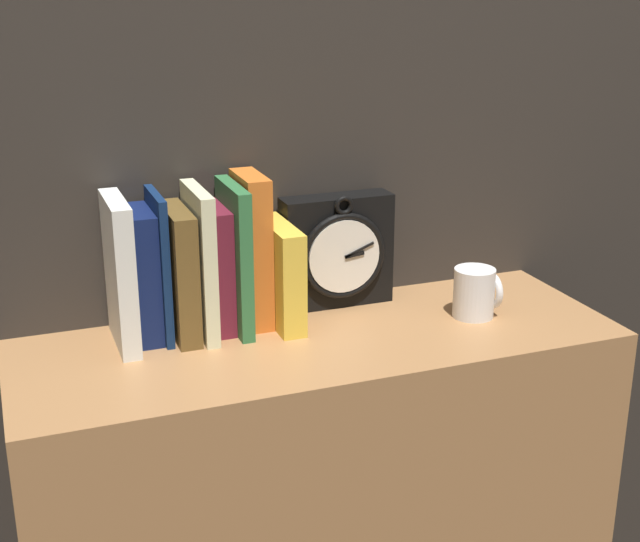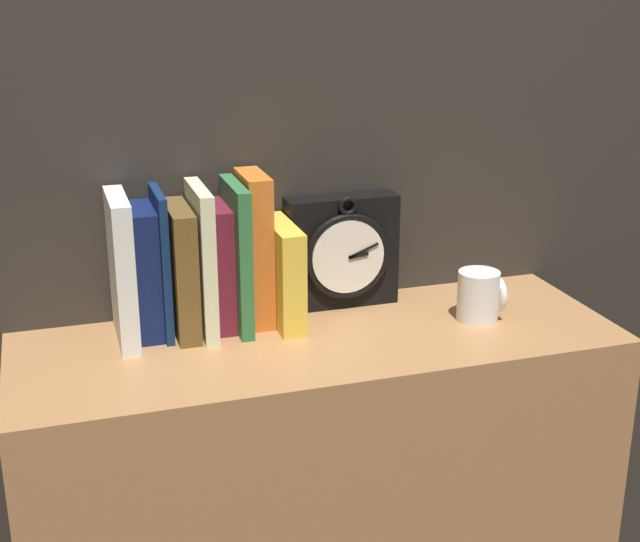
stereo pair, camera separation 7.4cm
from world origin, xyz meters
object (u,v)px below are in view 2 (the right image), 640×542
at_px(book_slot6_green, 237,256).
at_px(clock, 342,252).
at_px(book_slot2_navy, 161,263).
at_px(mug, 480,295).
at_px(book_slot3_brown, 181,271).
at_px(book_slot8_yellow, 282,274).
at_px(book_slot0_white, 122,269).
at_px(book_slot5_maroon, 219,266).
at_px(book_slot4_cream, 202,260).
at_px(book_slot1_navy, 144,272).
at_px(book_slot7_orange, 255,249).

bearing_deg(book_slot6_green, clock, 11.59).
distance_m(book_slot2_navy, mug, 0.54).
bearing_deg(clock, book_slot3_brown, -172.42).
bearing_deg(book_slot8_yellow, book_slot0_white, 179.12).
xyz_separation_m(book_slot0_white, book_slot8_yellow, (0.26, -0.00, -0.03)).
relative_size(clock, book_slot0_white, 0.86).
xyz_separation_m(book_slot5_maroon, mug, (0.43, -0.11, -0.06)).
height_order(book_slot3_brown, book_slot8_yellow, book_slot3_brown).
relative_size(book_slot0_white, book_slot4_cream, 0.98).
bearing_deg(book_slot0_white, book_slot2_navy, 10.55).
relative_size(book_slot2_navy, book_slot4_cream, 0.98).
bearing_deg(book_slot1_navy, book_slot4_cream, -9.97).
bearing_deg(book_slot1_navy, clock, 4.19).
height_order(clock, book_slot6_green, book_slot6_green).
bearing_deg(book_slot1_navy, mug, -11.51).
bearing_deg(book_slot5_maroon, book_slot6_green, -27.20).
bearing_deg(book_slot2_navy, book_slot3_brown, -15.18).
relative_size(book_slot0_white, book_slot6_green, 0.97).
height_order(book_slot3_brown, mug, book_slot3_brown).
distance_m(clock, book_slot2_navy, 0.32).
distance_m(book_slot1_navy, mug, 0.56).
bearing_deg(book_slot5_maroon, book_slot7_orange, 2.10).
xyz_separation_m(book_slot3_brown, book_slot6_green, (0.09, -0.00, 0.02)).
xyz_separation_m(book_slot3_brown, book_slot7_orange, (0.13, 0.01, 0.02)).
xyz_separation_m(book_slot4_cream, book_slot5_maroon, (0.03, 0.01, -0.02)).
xyz_separation_m(clock, book_slot0_white, (-0.38, -0.04, 0.02)).
relative_size(book_slot0_white, book_slot3_brown, 1.12).
xyz_separation_m(book_slot4_cream, book_slot6_green, (0.06, 0.00, 0.00)).
xyz_separation_m(book_slot7_orange, book_slot8_yellow, (0.04, -0.02, -0.04)).
relative_size(book_slot0_white, book_slot2_navy, 1.00).
relative_size(book_slot0_white, mug, 2.78).
bearing_deg(book_slot8_yellow, clock, 20.76).
relative_size(book_slot0_white, book_slot5_maroon, 1.15).
xyz_separation_m(clock, book_slot3_brown, (-0.29, -0.04, 0.01)).
distance_m(book_slot2_navy, book_slot5_maroon, 0.10).
xyz_separation_m(book_slot6_green, book_slot8_yellow, (0.08, -0.01, -0.04)).
height_order(book_slot4_cream, book_slot7_orange, book_slot7_orange).
relative_size(book_slot1_navy, book_slot5_maroon, 1.02).
relative_size(book_slot2_navy, book_slot3_brown, 1.12).
height_order(book_slot1_navy, mug, book_slot1_navy).
bearing_deg(book_slot7_orange, book_slot4_cream, -169.48).
bearing_deg(book_slot7_orange, clock, 8.53).
distance_m(book_slot0_white, book_slot3_brown, 0.10).
height_order(book_slot2_navy, book_slot8_yellow, book_slot2_navy).
bearing_deg(clock, book_slot0_white, -173.71).
bearing_deg(book_slot0_white, mug, -9.22).
bearing_deg(book_slot8_yellow, mug, -15.71).
bearing_deg(book_slot8_yellow, book_slot7_orange, 152.05).
height_order(clock, book_slot8_yellow, clock).
xyz_separation_m(book_slot3_brown, book_slot5_maroon, (0.07, 0.01, -0.00)).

